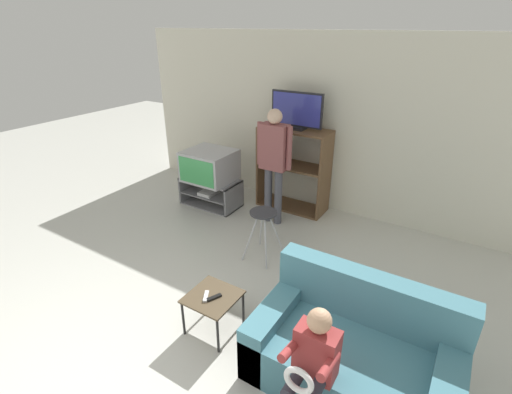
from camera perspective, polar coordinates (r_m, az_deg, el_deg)
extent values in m
cube|color=silver|center=(5.68, 10.09, 10.78)|extent=(6.40, 0.06, 2.60)
cube|color=slate|center=(6.08, -6.84, -1.03)|extent=(0.94, 0.49, 0.02)
cube|color=slate|center=(6.00, -6.93, 0.60)|extent=(0.90, 0.49, 0.02)
cube|color=slate|center=(5.91, -7.05, 2.67)|extent=(0.94, 0.49, 0.02)
cube|color=slate|center=(6.26, -10.20, 1.69)|extent=(0.03, 0.49, 0.44)
cube|color=slate|center=(5.74, -3.39, -0.18)|extent=(0.03, 0.49, 0.44)
cube|color=silver|center=(5.94, -7.32, 0.69)|extent=(0.24, 0.28, 0.05)
cube|color=#B2B2B7|center=(5.80, -7.13, 4.84)|extent=(0.73, 0.66, 0.47)
cube|color=#3FA559|center=(5.57, -9.23, 3.81)|extent=(0.65, 0.01, 0.39)
cube|color=brown|center=(5.95, 1.26, 5.18)|extent=(0.03, 0.46, 1.28)
cube|color=brown|center=(5.54, 10.58, 3.15)|extent=(0.03, 0.46, 1.28)
cube|color=brown|center=(5.98, 5.50, -1.37)|extent=(1.01, 0.46, 0.03)
cube|color=brown|center=(5.70, 5.78, 4.82)|extent=(1.01, 0.46, 0.03)
cube|color=brown|center=(5.53, 6.03, 10.26)|extent=(1.01, 0.46, 0.03)
cube|color=black|center=(5.68, 3.82, 6.16)|extent=(0.18, 0.04, 0.22)
cube|color=black|center=(5.51, 6.16, 10.57)|extent=(0.28, 0.20, 0.04)
cube|color=black|center=(5.45, 6.29, 13.29)|extent=(0.79, 0.04, 0.49)
cube|color=#333899|center=(5.43, 6.19, 13.25)|extent=(0.74, 0.01, 0.44)
cylinder|color=#B7B7BC|center=(4.55, -0.90, -6.23)|extent=(0.16, 0.19, 0.62)
cylinder|color=#B7B7BC|center=(4.46, 1.49, -7.00)|extent=(0.16, 0.19, 0.62)
cylinder|color=#B7B7BC|center=(4.74, 0.78, -4.85)|extent=(0.16, 0.19, 0.62)
cylinder|color=#B7B7BC|center=(4.65, 3.09, -5.56)|extent=(0.16, 0.19, 0.62)
cylinder|color=#333338|center=(4.44, 1.15, -2.41)|extent=(0.33, 0.33, 0.02)
cube|color=brown|center=(3.56, -6.69, -14.98)|extent=(0.45, 0.45, 0.02)
cylinder|color=black|center=(3.69, -11.14, -17.84)|extent=(0.02, 0.02, 0.38)
cylinder|color=black|center=(3.49, -5.89, -20.46)|extent=(0.02, 0.02, 0.38)
cylinder|color=black|center=(3.91, -7.08, -14.57)|extent=(0.02, 0.02, 0.38)
cylinder|color=black|center=(3.73, -1.98, -16.77)|extent=(0.02, 0.02, 0.38)
cube|color=black|center=(3.53, -6.46, -15.10)|extent=(0.09, 0.15, 0.02)
cube|color=silver|center=(3.55, -7.71, -14.89)|extent=(0.10, 0.14, 0.02)
cube|color=teal|center=(3.34, 14.25, -23.60)|extent=(1.58, 0.90, 0.41)
cube|color=teal|center=(3.30, 17.05, -14.51)|extent=(1.58, 0.20, 0.44)
cube|color=teal|center=(3.46, 3.11, -19.09)|extent=(0.22, 0.90, 0.53)
cylinder|color=#4C4C56|center=(5.39, 1.89, 0.39)|extent=(0.11, 0.11, 0.84)
cylinder|color=#4C4C56|center=(5.32, 3.43, 0.00)|extent=(0.11, 0.11, 0.84)
cube|color=#8C4C4C|center=(5.08, 2.82, 7.70)|extent=(0.38, 0.20, 0.63)
cylinder|color=#8C4C4C|center=(5.19, 0.60, 8.27)|extent=(0.08, 0.08, 0.60)
cylinder|color=#8C4C4C|center=(4.98, 5.13, 7.44)|extent=(0.08, 0.08, 0.60)
sphere|color=beige|center=(4.98, 2.92, 12.27)|extent=(0.20, 0.20, 0.20)
cylinder|color=#2D2D38|center=(2.86, 6.19, -26.04)|extent=(0.09, 0.30, 0.09)
cylinder|color=#2D2D38|center=(2.83, 9.25, -27.13)|extent=(0.09, 0.30, 0.09)
cube|color=#993333|center=(2.82, 9.28, -22.49)|extent=(0.30, 0.17, 0.40)
cylinder|color=#993333|center=(2.71, 5.44, -22.11)|extent=(0.06, 0.31, 0.14)
cylinder|color=#993333|center=(2.65, 11.15, -24.09)|extent=(0.06, 0.31, 0.14)
sphere|color=tan|center=(2.62, 9.73, -18.25)|extent=(0.17, 0.17, 0.17)
torus|color=white|center=(2.63, 6.58, -26.26)|extent=(0.21, 0.04, 0.21)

